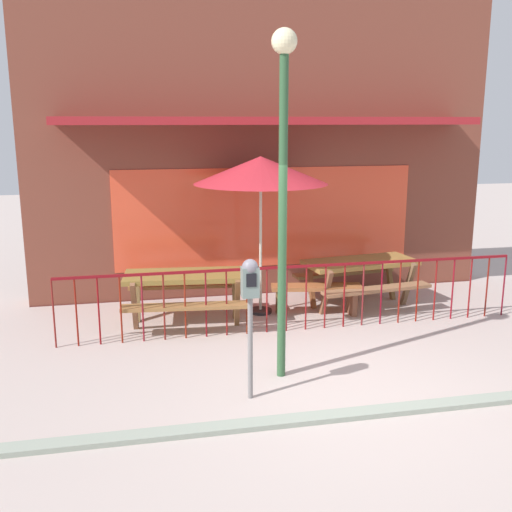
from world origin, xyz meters
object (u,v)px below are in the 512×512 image
picnic_table_right (360,270)px  street_lamp (283,158)px  patio_bench (316,293)px  parking_meter_near (250,292)px  patio_umbrella (261,171)px  picnic_table_left (186,284)px

picnic_table_right → street_lamp: (-1.91, -2.37, 1.96)m
patio_bench → parking_meter_near: size_ratio=0.92×
patio_bench → parking_meter_near: bearing=-121.1°
parking_meter_near → street_lamp: (0.48, 0.51, 1.36)m
patio_umbrella → parking_meter_near: patio_umbrella is taller
picnic_table_left → patio_umbrella: bearing=13.6°
picnic_table_right → parking_meter_near: (-2.39, -2.88, 0.60)m
picnic_table_right → patio_bench: picnic_table_right is taller
picnic_table_right → patio_umbrella: 2.31m
street_lamp → patio_bench: bearing=62.4°
picnic_table_right → street_lamp: 3.62m
picnic_table_right → patio_umbrella: bearing=179.3°
parking_meter_near → patio_bench: bearing=58.9°
picnic_table_left → patio_umbrella: (1.19, 0.29, 1.62)m
picnic_table_left → picnic_table_right: bearing=5.4°
picnic_table_right → patio_bench: (-0.82, -0.27, -0.26)m
parking_meter_near → street_lamp: street_lamp is taller
parking_meter_near → street_lamp: 1.53m
picnic_table_right → patio_umbrella: patio_umbrella is taller
picnic_table_left → street_lamp: 3.02m
picnic_table_left → parking_meter_near: bearing=-80.3°
picnic_table_right → patio_umbrella: size_ratio=0.80×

